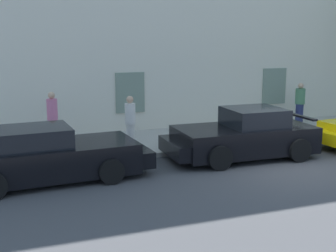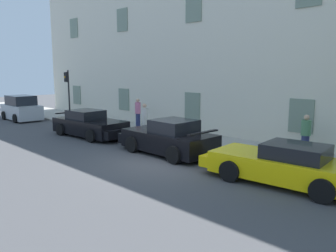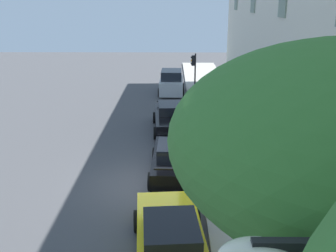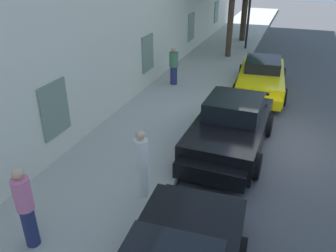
% 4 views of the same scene
% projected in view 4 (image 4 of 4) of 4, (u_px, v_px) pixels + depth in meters
% --- Properties ---
extents(ground_plane, '(80.00, 80.00, 0.00)m').
position_uv_depth(ground_plane, '(271.00, 143.00, 10.86)').
color(ground_plane, '#444447').
extents(sidewalk, '(60.00, 3.49, 0.14)m').
position_uv_depth(sidewalk, '(158.00, 122.00, 12.02)').
color(sidewalk, '#A8A399').
rests_on(sidewalk, ground).
extents(sportscar_yellow_flank, '(4.61, 2.28, 1.52)m').
position_uv_depth(sportscar_yellow_flank, '(229.00, 131.00, 10.19)').
color(sportscar_yellow_flank, black).
rests_on(sportscar_yellow_flank, ground).
extents(sportscar_white_middle, '(5.11, 2.34, 1.33)m').
position_uv_depth(sportscar_white_middle, '(261.00, 79.00, 14.62)').
color(sportscar_white_middle, yellow).
rests_on(sportscar_white_middle, ground).
extents(pedestrian_admiring, '(0.46, 0.46, 1.74)m').
position_uv_depth(pedestrian_admiring, '(141.00, 163.00, 7.90)').
color(pedestrian_admiring, silver).
rests_on(pedestrian_admiring, sidewalk).
extents(pedestrian_strolling, '(0.55, 0.55, 1.66)m').
position_uv_depth(pedestrian_strolling, '(174.00, 66.00, 15.02)').
color(pedestrian_strolling, navy).
rests_on(pedestrian_strolling, sidewalk).
extents(pedestrian_bystander, '(0.47, 0.47, 1.79)m').
position_uv_depth(pedestrian_bystander, '(26.00, 207.00, 6.49)').
color(pedestrian_bystander, navy).
rests_on(pedestrian_bystander, sidewalk).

